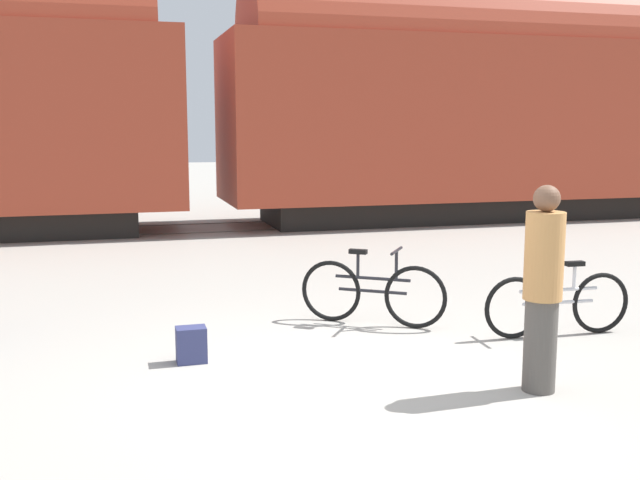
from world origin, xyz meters
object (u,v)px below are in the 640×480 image
bicycle_black (372,292)px  backpack (191,345)px  person_in_tan (543,288)px  freight_train (202,91)px  bicycle_silver (558,303)px

bicycle_black → backpack: 2.26m
bicycle_black → person_in_tan: 2.52m
bicycle_black → person_in_tan: size_ratio=0.81×
freight_train → person_in_tan: freight_train is taller
bicycle_silver → person_in_tan: (-1.10, -1.42, 0.53)m
bicycle_silver → freight_train: bearing=105.0°
bicycle_black → bicycle_silver: bicycle_black is taller
bicycle_silver → person_in_tan: 1.88m
freight_train → bicycle_silver: size_ratio=30.85×
freight_train → person_in_tan: size_ratio=29.62×
person_in_tan → backpack: size_ratio=5.11×
bicycle_black → backpack: bicycle_black is taller
bicycle_black → backpack: (-2.10, -0.82, -0.20)m
bicycle_silver → backpack: bearing=177.9°
person_in_tan → backpack: 3.23m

